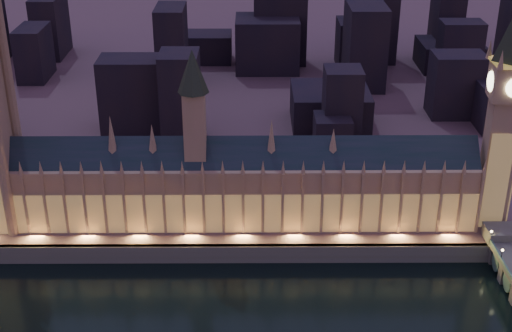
{
  "coord_description": "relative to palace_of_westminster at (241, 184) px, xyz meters",
  "views": [
    {
      "loc": [
        3.59,
        -212.39,
        165.87
      ],
      "look_at": [
        5.0,
        55.0,
        38.0
      ],
      "focal_mm": 50.0,
      "sensor_mm": 36.0,
      "label": 1
    }
  ],
  "objects": [
    {
      "name": "ground_plane",
      "position": [
        1.37,
        -61.75,
        -26.37
      ],
      "size": [
        2000.0,
        2000.0,
        0.0
      ],
      "primitive_type": "plane",
      "color": "black",
      "rests_on": "ground"
    },
    {
      "name": "north_bank",
      "position": [
        1.37,
        458.25,
        -22.37
      ],
      "size": [
        2000.0,
        960.0,
        8.0
      ],
      "primitive_type": "cube",
      "color": "#483843",
      "rests_on": "ground"
    },
    {
      "name": "embankment_wall",
      "position": [
        1.37,
        -20.75,
        -22.37
      ],
      "size": [
        2000.0,
        2.5,
        8.0
      ],
      "primitive_type": "cube",
      "color": "#525848",
      "rests_on": "ground"
    },
    {
      "name": "palace_of_westminster",
      "position": [
        0.0,
        0.0,
        0.0
      ],
      "size": [
        202.0,
        21.42,
        78.0
      ],
      "color": "#877C58",
      "rests_on": "north_bank"
    },
    {
      "name": "elizabeth_tower",
      "position": [
        109.37,
        0.17,
        40.39
      ],
      "size": [
        18.0,
        18.0,
        105.53
      ],
      "color": "#877C58",
      "rests_on": "north_bank"
    },
    {
      "name": "city_backdrop",
      "position": [
        31.86,
        186.4,
        4.5
      ],
      "size": [
        484.79,
        215.63,
        82.33
      ],
      "color": "black",
      "rests_on": "north_bank"
    }
  ]
}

